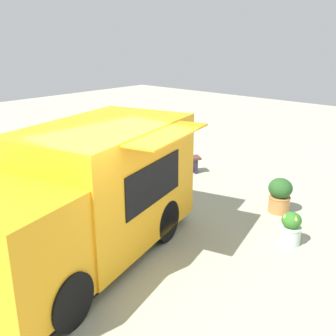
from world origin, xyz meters
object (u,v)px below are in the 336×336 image
Objects in this scene: planter_flowering_far at (291,228)px; plaza_bench at (177,162)px; planter_flowering_near at (280,194)px; food_truck at (87,200)px.

plaza_bench is (4.51, -1.77, 0.03)m from planter_flowering_far.
planter_flowering_near is 1.55m from planter_flowering_far.
planter_flowering_far is at bearing 125.16° from planter_flowering_near.
planter_flowering_far is at bearing -130.80° from food_truck.
planter_flowering_near is at bearing 172.06° from plaza_bench.
plaza_bench is (1.91, -4.78, -0.80)m from food_truck.
plaza_bench is at bearing -21.42° from planter_flowering_far.
planter_flowering_far is at bearing 158.58° from plaza_bench.
food_truck is at bearing 111.78° from plaza_bench.
food_truck is 7.86× the size of planter_flowering_far.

